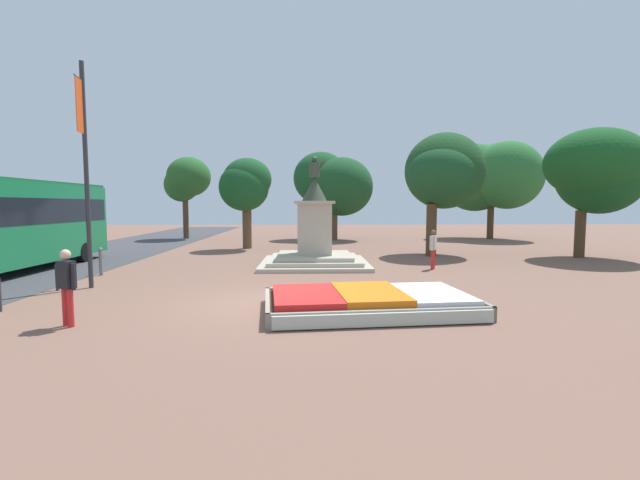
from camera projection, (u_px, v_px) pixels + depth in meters
ground_plane at (268, 303)px, 11.57m from camera, size 90.48×90.48×0.00m
flower_planter at (369, 302)px, 10.70m from camera, size 5.45×3.48×0.51m
statue_monument at (314, 241)px, 18.79m from camera, size 4.64×4.64×4.75m
banner_pole at (86, 169)px, 13.39m from camera, size 0.17×0.71×7.08m
pedestrian_with_handbag at (433, 247)px, 17.58m from camera, size 0.37×0.51×1.63m
pedestrian_near_planter at (67, 282)px, 9.29m from camera, size 0.51×0.38×1.70m
kerb_bollard_mid_b at (57, 277)px, 13.26m from camera, size 0.12×0.12×0.83m
kerb_bollard_north at (101, 261)px, 16.09m from camera, size 0.14×0.14×1.06m
park_tree_far_left at (186, 180)px, 33.02m from camera, size 3.64×3.60×6.31m
park_tree_behind_statue at (444, 172)px, 22.24m from camera, size 4.12×4.50×6.41m
park_tree_far_right at (492, 175)px, 33.02m from camera, size 7.13×6.47×7.52m
park_tree_street_side at (245, 185)px, 25.23m from camera, size 3.09×2.87×5.40m
park_tree_mid_canopy at (333, 183)px, 32.22m from camera, size 5.95×5.23×6.68m
park_tree_distant at (597, 168)px, 20.91m from camera, size 4.75×4.83×6.35m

